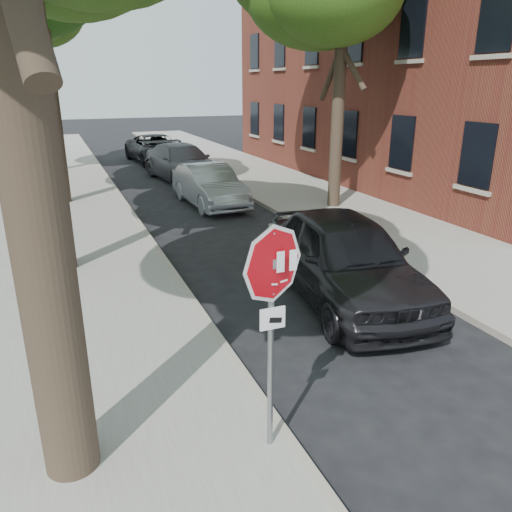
{
  "coord_description": "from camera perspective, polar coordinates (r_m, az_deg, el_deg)",
  "views": [
    {
      "loc": [
        -2.61,
        -4.29,
        4.02
      ],
      "look_at": [
        -0.48,
        0.97,
        2.05
      ],
      "focal_mm": 35.0,
      "sensor_mm": 36.0,
      "label": 1
    }
  ],
  "objects": [
    {
      "name": "stop_sign",
      "position": [
        5.11,
        1.86,
        -4.78
      ],
      "size": [
        0.76,
        0.34,
        2.61
      ],
      "color": "gray",
      "rests_on": "sidewalk_left"
    },
    {
      "name": "curb_right",
      "position": [
        18.0,
        -0.14,
        6.46
      ],
      "size": [
        0.12,
        55.0,
        0.13
      ],
      "primitive_type": "cube",
      "color": "#9E9384",
      "rests_on": "ground"
    },
    {
      "name": "car_d",
      "position": [
        27.6,
        -11.28,
        11.93
      ],
      "size": [
        2.84,
        5.39,
        1.44
      ],
      "primitive_type": "imported",
      "rotation": [
        0.0,
        0.0,
        0.09
      ],
      "color": "black",
      "rests_on": "ground"
    },
    {
      "name": "sidewalk_left",
      "position": [
        16.76,
        -21.1,
        4.19
      ],
      "size": [
        4.0,
        55.0,
        0.12
      ],
      "primitive_type": "cube",
      "color": "gray",
      "rests_on": "ground"
    },
    {
      "name": "car_b",
      "position": [
        17.35,
        -5.37,
        8.02
      ],
      "size": [
        1.67,
        4.3,
        1.39
      ],
      "primitive_type": "imported",
      "rotation": [
        0.0,
        0.0,
        0.05
      ],
      "color": "#999BA0",
      "rests_on": "ground"
    },
    {
      "name": "ground",
      "position": [
        6.43,
        7.64,
        -19.74
      ],
      "size": [
        120.0,
        120.0,
        0.0
      ],
      "primitive_type": "plane",
      "color": "black",
      "rests_on": "ground"
    },
    {
      "name": "car_a",
      "position": [
        9.74,
        10.08,
        -0.15
      ],
      "size": [
        2.67,
        5.21,
        1.7
      ],
      "primitive_type": "imported",
      "rotation": [
        0.0,
        0.0,
        -0.14
      ],
      "color": "black",
      "rests_on": "ground"
    },
    {
      "name": "tree_far",
      "position": [
        25.6,
        -24.52,
        24.77
      ],
      "size": [
        5.29,
        4.91,
        9.33
      ],
      "color": "black",
      "rests_on": "sidewalk_left"
    },
    {
      "name": "curb_left",
      "position": [
        16.9,
        -14.17,
        5.03
      ],
      "size": [
        0.12,
        55.0,
        0.13
      ],
      "primitive_type": "cube",
      "color": "#9E9384",
      "rests_on": "ground"
    },
    {
      "name": "sidewalk_right",
      "position": [
        18.84,
        5.7,
        6.92
      ],
      "size": [
        4.0,
        55.0,
        0.12
      ],
      "primitive_type": "cube",
      "color": "gray",
      "rests_on": "ground"
    },
    {
      "name": "car_c",
      "position": [
        22.24,
        -8.42,
        10.53
      ],
      "size": [
        2.86,
        5.52,
        1.53
      ],
      "primitive_type": "imported",
      "rotation": [
        0.0,
        0.0,
        0.14
      ],
      "color": "#48494D",
      "rests_on": "ground"
    }
  ]
}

